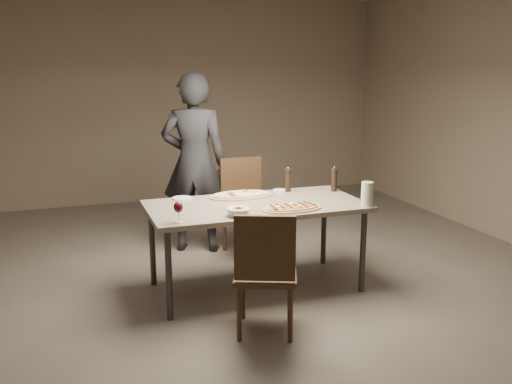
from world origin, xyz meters
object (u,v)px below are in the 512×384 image
object	(u,v)px
carafe	(367,194)
chair_far	(244,201)
zucchini_pizza	(292,208)
chair_near	(265,267)
diner	(194,163)
dining_table	(256,210)
bread_basket	(238,211)
ham_pizza	(241,195)
pepper_mill_left	(334,180)

from	to	relation	value
carafe	chair_far	xyz separation A→B (m)	(-0.62, 1.34, -0.31)
zucchini_pizza	chair_near	world-z (taller)	chair_near
chair_far	diner	size ratio (longest dim) A/B	0.53
dining_table	zucchini_pizza	xyz separation A→B (m)	(0.21, -0.28, 0.07)
chair_near	dining_table	bearing A→B (deg)	96.95
dining_table	bread_basket	world-z (taller)	bread_basket
zucchini_pizza	carafe	size ratio (longest dim) A/B	2.48
dining_table	bread_basket	xyz separation A→B (m)	(-0.26, -0.32, 0.10)
ham_pizza	carafe	xyz separation A→B (m)	(0.87, -0.66, 0.09)
zucchini_pizza	ham_pizza	size ratio (longest dim) A/B	0.88
ham_pizza	diner	size ratio (longest dim) A/B	0.31
bread_basket	pepper_mill_left	distance (m)	1.21
ham_pizza	pepper_mill_left	distance (m)	0.88
diner	bread_basket	bearing A→B (deg)	111.50
zucchini_pizza	pepper_mill_left	bearing A→B (deg)	39.14
zucchini_pizza	chair_near	bearing A→B (deg)	-126.43
pepper_mill_left	chair_far	distance (m)	1.02
carafe	chair_far	world-z (taller)	chair_far
ham_pizza	diner	distance (m)	0.94
carafe	pepper_mill_left	bearing A→B (deg)	90.00
dining_table	zucchini_pizza	size ratio (longest dim) A/B	3.59
pepper_mill_left	chair_far	bearing A→B (deg)	129.32
zucchini_pizza	dining_table	bearing A→B (deg)	127.53
zucchini_pizza	ham_pizza	world-z (taller)	zucchini_pizza
dining_table	ham_pizza	world-z (taller)	ham_pizza
dining_table	pepper_mill_left	bearing A→B (deg)	14.03
pepper_mill_left	chair_near	world-z (taller)	pepper_mill_left
ham_pizza	carafe	world-z (taller)	carafe
dining_table	bread_basket	size ratio (longest dim) A/B	9.59
carafe	diner	bearing A→B (deg)	124.24
ham_pizza	chair_near	bearing A→B (deg)	-89.53
bread_basket	pepper_mill_left	xyz separation A→B (m)	(1.09, 0.53, 0.07)
dining_table	diner	size ratio (longest dim) A/B	0.99
zucchini_pizza	carafe	xyz separation A→B (m)	(0.62, -0.10, 0.08)
pepper_mill_left	zucchini_pizza	bearing A→B (deg)	-141.98
dining_table	carafe	distance (m)	0.93
carafe	diner	xyz separation A→B (m)	(-1.07, 1.57, 0.06)
chair_near	diner	size ratio (longest dim) A/B	0.50
bread_basket	pepper_mill_left	size ratio (longest dim) A/B	0.82
zucchini_pizza	carafe	bearing A→B (deg)	-7.98
bread_basket	pepper_mill_left	world-z (taller)	pepper_mill_left
bread_basket	chair_near	bearing A→B (deg)	-87.30
ham_pizza	bread_basket	bearing A→B (deg)	-99.66
bread_basket	diner	distance (m)	1.52
zucchini_pizza	diner	size ratio (longest dim) A/B	0.28
dining_table	chair_near	world-z (taller)	chair_near
bread_basket	diner	world-z (taller)	diner
ham_pizza	bread_basket	distance (m)	0.64
pepper_mill_left	chair_far	xyz separation A→B (m)	(-0.62, 0.75, -0.32)
dining_table	diner	bearing A→B (deg)	101.37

